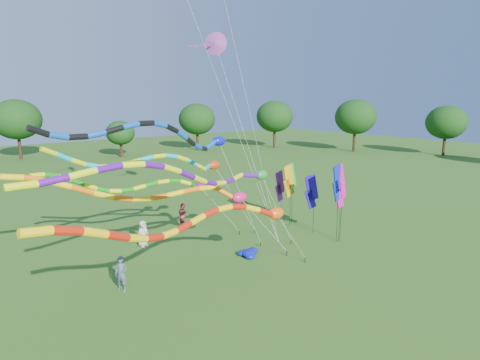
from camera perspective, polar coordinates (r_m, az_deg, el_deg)
ground at (r=22.58m, az=8.07°, el=-13.60°), size 160.00×160.00×0.00m
tree_ring at (r=20.43m, az=7.66°, el=0.77°), size 118.21×117.63×9.63m
tube_kite_red at (r=17.21m, az=-3.98°, el=-5.60°), size 14.98×3.69×6.75m
tube_kite_orange at (r=21.11m, az=-12.55°, el=-1.65°), size 15.81×4.04×6.97m
tube_kite_purple at (r=18.67m, az=-5.67°, el=0.60°), size 16.40×4.15×7.92m
tube_kite_blue at (r=18.69m, az=-9.62°, el=5.96°), size 13.54×3.61×9.22m
tube_kite_cyan at (r=23.28m, az=-10.69°, el=2.44°), size 13.49×1.13×7.78m
tube_kite_green at (r=24.45m, az=-12.88°, el=-0.68°), size 12.75×1.48×6.43m
delta_kite_high_c at (r=28.25m, az=-3.57°, el=18.84°), size 3.65×6.08×14.23m
banner_pole_violet at (r=30.93m, az=5.67°, el=-0.91°), size 1.16×0.27×4.18m
banner_pole_blue_a at (r=28.74m, az=10.11°, el=-1.68°), size 1.14×0.40×4.33m
banner_pole_magenta_b at (r=27.34m, az=14.05°, el=-1.43°), size 1.16×0.09×4.84m
banner_pole_orange at (r=29.81m, az=6.92°, el=-0.18°), size 1.16×0.13×4.81m
banner_pole_magenta_a at (r=27.11m, az=13.96°, el=-0.36°), size 1.16×0.18×5.39m
banner_pole_green at (r=30.62m, az=7.12°, el=0.05°), size 1.16×0.26×4.76m
banner_pole_blue_b at (r=26.86m, az=13.66°, el=-0.44°), size 1.16×0.25×5.40m
blue_nylon_heap at (r=25.13m, az=1.36°, el=-10.34°), size 1.55×1.33×0.45m
person_a at (r=27.23m, az=-13.63°, el=-7.40°), size 0.98×0.80×1.73m
person_b at (r=21.50m, az=-16.55°, el=-12.67°), size 0.75×0.79×1.82m
person_c at (r=30.62m, az=-8.10°, el=-4.96°), size 0.71×0.90×1.83m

